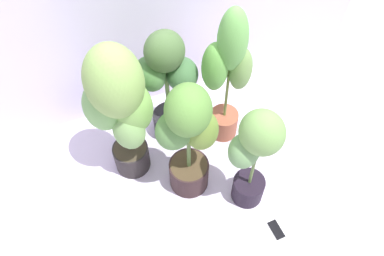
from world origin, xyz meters
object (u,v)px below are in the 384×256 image
at_px(cell_phone, 276,230).
at_px(potted_plant_back_left, 120,105).
at_px(potted_plant_back_center, 167,81).
at_px(potted_plant_front_right, 254,154).
at_px(potted_plant_back_right, 227,73).
at_px(potted_plant_center, 188,137).

bearing_deg(cell_phone, potted_plant_back_left, 129.08).
bearing_deg(potted_plant_back_center, potted_plant_front_right, -68.97).
relative_size(potted_plant_back_left, potted_plant_front_right, 1.26).
xyz_separation_m(potted_plant_back_right, cell_phone, (-0.00, -0.76, -0.57)).
height_order(potted_plant_front_right, cell_phone, potted_plant_front_right).
xyz_separation_m(potted_plant_center, potted_plant_back_center, (0.03, 0.42, -0.00)).
xyz_separation_m(potted_plant_back_left, potted_plant_front_right, (0.56, -0.46, -0.13)).
xyz_separation_m(potted_plant_back_right, potted_plant_back_center, (-0.32, 0.14, -0.07)).
bearing_deg(cell_phone, potted_plant_back_center, 107.58).
bearing_deg(potted_plant_back_right, potted_plant_center, -142.07).
height_order(potted_plant_back_right, potted_plant_back_center, potted_plant_back_right).
bearing_deg(potted_plant_back_left, potted_plant_back_right, 2.53).
bearing_deg(potted_plant_back_center, potted_plant_back_right, -23.94).
distance_m(potted_plant_center, cell_phone, 0.78).
xyz_separation_m(potted_plant_front_right, potted_plant_back_right, (0.08, 0.49, 0.09)).
distance_m(potted_plant_front_right, cell_phone, 0.56).
bearing_deg(potted_plant_front_right, potted_plant_back_center, 111.03).
distance_m(potted_plant_back_center, cell_phone, 1.08).
bearing_deg(potted_plant_back_center, cell_phone, -70.67).
height_order(potted_plant_back_right, cell_phone, potted_plant_back_right).
relative_size(potted_plant_back_center, cell_phone, 5.88).
bearing_deg(potted_plant_back_left, potted_plant_center, -40.85).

